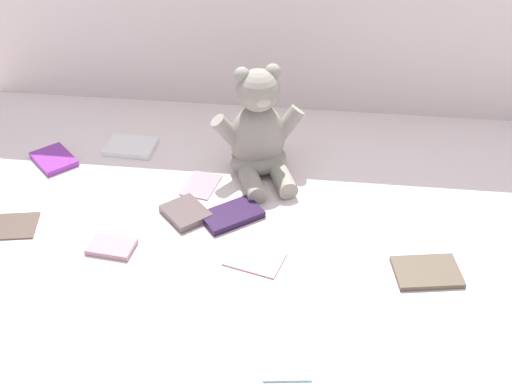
# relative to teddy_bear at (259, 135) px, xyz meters

# --- Properties ---
(ground_plane) EXTENTS (3.20, 3.20, 0.00)m
(ground_plane) POSITION_rel_teddy_bear_xyz_m (0.03, -0.13, -0.11)
(ground_plane) COLOR silver
(teddy_bear) EXTENTS (0.23, 0.24, 0.28)m
(teddy_bear) POSITION_rel_teddy_bear_xyz_m (0.00, 0.00, 0.00)
(teddy_bear) COLOR gray
(teddy_bear) RESTS_ON ground_plane
(book_case_0) EXTENTS (0.14, 0.11, 0.01)m
(book_case_0) POSITION_rel_teddy_bear_xyz_m (0.03, -0.34, -0.10)
(book_case_0) COLOR #B6818F
(book_case_0) RESTS_ON ground_plane
(book_case_1) EXTENTS (0.16, 0.15, 0.02)m
(book_case_1) POSITION_rel_teddy_bear_xyz_m (-0.04, -0.20, -0.10)
(book_case_1) COLOR #220F32
(book_case_1) RESTS_ON ground_plane
(book_case_2) EXTENTS (0.13, 0.10, 0.02)m
(book_case_2) POSITION_rel_teddy_bear_xyz_m (-0.35, 0.06, -0.10)
(book_case_2) COLOR silver
(book_case_2) RESTS_ON ground_plane
(book_case_3) EXTENTS (0.11, 0.08, 0.01)m
(book_case_3) POSITION_rel_teddy_bear_xyz_m (-0.29, -0.34, -0.10)
(book_case_3) COLOR #A47483
(book_case_3) RESTS_ON ground_plane
(book_case_4) EXTENTS (0.14, 0.14, 0.02)m
(book_case_4) POSITION_rel_teddy_bear_xyz_m (-0.53, -0.02, -0.10)
(book_case_4) COLOR purple
(book_case_4) RESTS_ON ground_plane
(book_case_5) EXTENTS (0.15, 0.12, 0.01)m
(book_case_5) POSITION_rel_teddy_bear_xyz_m (0.39, -0.34, -0.10)
(book_case_5) COLOR brown
(book_case_5) RESTS_ON ground_plane
(book_case_6) EXTENTS (0.12, 0.11, 0.01)m
(book_case_6) POSITION_rel_teddy_bear_xyz_m (-0.53, -0.29, -0.10)
(book_case_6) COLOR brown
(book_case_6) RESTS_ON ground_plane
(book_case_7) EXTENTS (0.10, 0.12, 0.01)m
(book_case_7) POSITION_rel_teddy_bear_xyz_m (0.12, -0.59, -0.10)
(book_case_7) COLOR #87BBD5
(book_case_7) RESTS_ON ground_plane
(book_case_8) EXTENTS (0.13, 0.13, 0.02)m
(book_case_8) POSITION_rel_teddy_bear_xyz_m (-0.15, -0.21, -0.10)
(book_case_8) COLOR #564748
(book_case_8) RESTS_ON ground_plane
(book_case_9) EXTENTS (0.10, 0.12, 0.01)m
(book_case_9) POSITION_rel_teddy_bear_xyz_m (-0.13, -0.08, -0.10)
(book_case_9) COLOR #A47680
(book_case_9) RESTS_ON ground_plane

